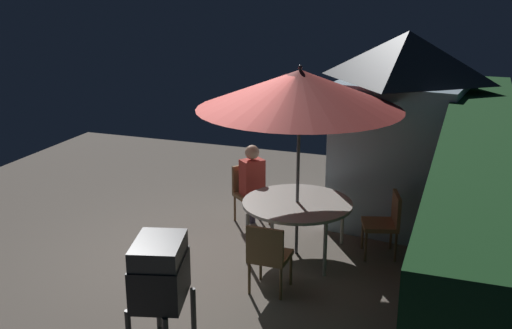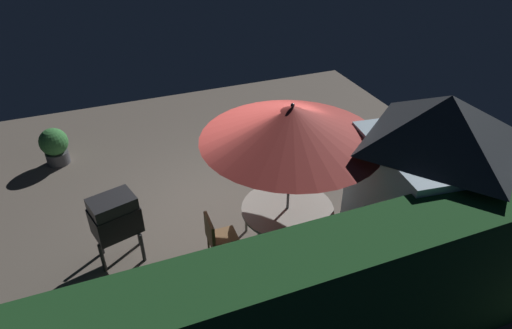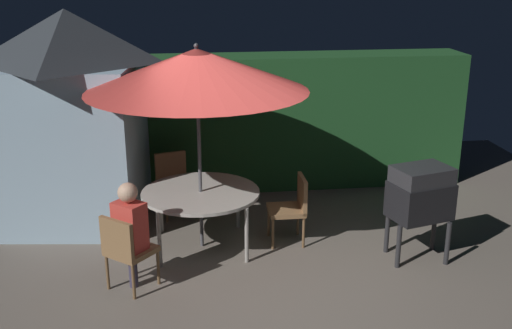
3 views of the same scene
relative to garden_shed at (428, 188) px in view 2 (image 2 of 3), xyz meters
The scene contains 11 objects.
ground_plane 3.66m from the garden_shed, 46.60° to the right, with size 11.00×11.00×0.00m, color #6B6056.
hedge_backdrop 2.57m from the garden_shed, 25.20° to the left, with size 7.46×0.82×2.14m.
garden_shed is the anchor object (origin of this frame).
patio_table 2.18m from the garden_shed, 34.81° to the right, with size 1.51×1.51×0.76m.
patio_umbrella 2.18m from the garden_shed, 34.81° to the right, with size 2.70×2.70×2.62m.
bbq_grill 4.73m from the garden_shed, 23.22° to the right, with size 0.81×0.67×1.20m.
chair_near_shed 2.52m from the garden_shed, 70.11° to the right, with size 0.65×0.65×0.90m.
chair_far_side 3.24m from the garden_shed, 22.38° to the right, with size 0.47×0.47×0.90m.
chair_toward_hedge 1.65m from the garden_shed, ahead, with size 0.57×0.58×0.90m.
potted_plant_by_shed 7.52m from the garden_shed, 45.28° to the right, with size 0.60×0.60×0.83m.
person_in_red 2.39m from the garden_shed, 68.23° to the right, with size 0.41×0.40×1.26m.
Camera 2 is at (1.91, 6.30, 5.27)m, focal length 30.97 mm.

